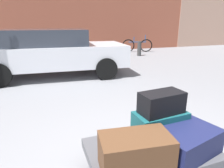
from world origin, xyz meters
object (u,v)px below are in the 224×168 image
duffel_bag_teal_stacked_top (160,125)px  bollard_kerb_mid (139,49)px  suitcase_navy_rear_left (187,141)px  luggage_cart (150,153)px  duffel_bag_black_topmost_pile (162,103)px  duffel_bag_brown_front_left (135,152)px  parked_car (53,52)px  bollard_kerb_near (117,50)px  bicycle_leaning (137,45)px

duffel_bag_teal_stacked_top → bollard_kerb_mid: size_ratio=0.80×
duffel_bag_teal_stacked_top → bollard_kerb_mid: bollard_kerb_mid is taller
suitcase_navy_rear_left → luggage_cart: bearing=135.6°
suitcase_navy_rear_left → duffel_bag_black_topmost_pile: duffel_bag_black_topmost_pile is taller
duffel_bag_teal_stacked_top → bollard_kerb_mid: (3.52, 7.27, -0.14)m
duffel_bag_brown_front_left → parked_car: size_ratio=0.14×
suitcase_navy_rear_left → bollard_kerb_near: 7.89m
bicycle_leaning → bollard_kerb_near: bicycle_leaning is taller
duffel_bag_black_topmost_pile → bollard_kerb_near: duffel_bag_black_topmost_pile is taller
luggage_cart → suitcase_navy_rear_left: 0.40m
luggage_cart → duffel_bag_brown_front_left: (-0.29, -0.21, 0.23)m
bollard_kerb_near → suitcase_navy_rear_left: bearing=-106.0°
luggage_cart → bollard_kerb_near: size_ratio=1.79×
parked_car → duffel_bag_teal_stacked_top: bearing=-79.7°
parked_car → bollard_kerb_near: (3.13, 2.64, -0.40)m
luggage_cart → duffel_bag_black_topmost_pile: duffel_bag_black_topmost_pile is taller
luggage_cart → bollard_kerb_near: (2.48, 7.40, 0.09)m
duffel_bag_black_topmost_pile → suitcase_navy_rear_left: bearing=-74.8°
duffel_bag_teal_stacked_top → bicycle_leaning: size_ratio=0.34×
duffel_bag_teal_stacked_top → duffel_bag_brown_front_left: size_ratio=0.93×
duffel_bag_teal_stacked_top → duffel_bag_black_topmost_pile: 0.28m
duffel_bag_brown_front_left → bicycle_leaning: bicycle_leaning is taller
bicycle_leaning → bollard_kerb_mid: bicycle_leaning is taller
suitcase_navy_rear_left → bicycle_leaning: bicycle_leaning is taller
duffel_bag_brown_front_left → luggage_cart: bearing=43.8°
suitcase_navy_rear_left → duffel_bag_brown_front_left: size_ratio=0.98×
duffel_bag_brown_front_left → duffel_bag_teal_stacked_top: bearing=43.5°
luggage_cart → bollard_kerb_mid: bollard_kerb_mid is taller
duffel_bag_brown_front_left → duffel_bag_black_topmost_pile: size_ratio=1.31×
suitcase_navy_rear_left → bollard_kerb_mid: (3.40, 7.59, -0.10)m
duffel_bag_teal_stacked_top → duffel_bag_black_topmost_pile: size_ratio=1.22×
duffel_bag_black_topmost_pile → bollard_kerb_near: bearing=67.1°
luggage_cart → duffel_bag_teal_stacked_top: (0.18, 0.13, 0.23)m
duffel_bag_black_topmost_pile → parked_car: 4.71m
luggage_cart → bollard_kerb_mid: 8.28m
duffel_bag_teal_stacked_top → bicycle_leaning: (4.07, 8.60, -0.13)m
duffel_bag_brown_front_left → duffel_bag_black_topmost_pile: bearing=43.5°
parked_car → bicycle_leaning: size_ratio=2.60×
duffel_bag_brown_front_left → bicycle_leaning: bearing=70.5°
suitcase_navy_rear_left → bollard_kerb_mid: bearing=52.9°
duffel_bag_teal_stacked_top → bollard_kerb_mid: 8.08m
luggage_cart → duffel_bag_teal_stacked_top: 0.32m
duffel_bag_black_topmost_pile → parked_car: size_ratio=0.11×
bicycle_leaning → parked_car: bearing=-141.1°
duffel_bag_brown_front_left → bollard_kerb_near: 8.10m
duffel_bag_black_topmost_pile → bollard_kerb_mid: (3.52, 7.27, -0.41)m
duffel_bag_teal_stacked_top → suitcase_navy_rear_left: 0.34m
luggage_cart → bollard_kerb_near: bearing=71.5°
suitcase_navy_rear_left → duffel_bag_brown_front_left: bearing=169.5°
duffel_bag_teal_stacked_top → bollard_kerb_near: 7.63m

